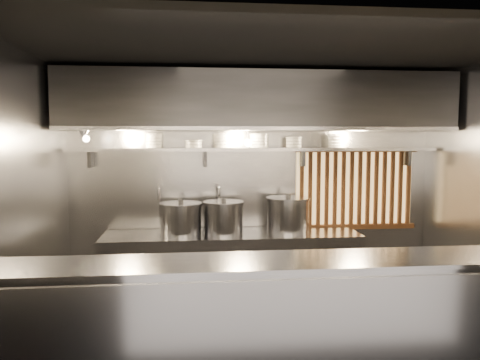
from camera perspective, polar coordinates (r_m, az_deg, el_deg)
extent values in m
plane|color=black|center=(4.78, 4.06, -19.83)|extent=(4.50, 4.50, 0.00)
plane|color=black|center=(4.40, 4.30, 15.35)|extent=(4.50, 4.50, 0.00)
plane|color=gray|center=(5.85, 1.61, -0.91)|extent=(4.50, 0.00, 4.50)
plane|color=gray|center=(4.56, -24.92, -3.13)|extent=(0.00, 3.00, 3.00)
cube|color=#949499|center=(3.71, 6.79, -18.24)|extent=(4.50, 0.50, 1.10)
cube|color=#939399|center=(3.48, 7.78, -19.91)|extent=(4.50, 0.02, 1.01)
cube|color=#949499|center=(3.52, 6.89, -9.78)|extent=(4.50, 0.56, 0.03)
cube|color=#949499|center=(5.64, -0.99, -10.99)|extent=(3.00, 0.70, 0.90)
cube|color=#949499|center=(5.64, 1.86, 3.75)|extent=(4.40, 0.34, 0.04)
cube|color=#2D2D30|center=(5.44, 2.20, 9.44)|extent=(4.40, 0.80, 0.65)
cube|color=#949499|center=(5.03, 2.83, 6.30)|extent=(4.40, 0.03, 0.04)
cube|color=#FFC972|center=(6.14, 13.76, -0.96)|extent=(1.50, 0.02, 0.92)
cube|color=brown|center=(6.06, 14.02, 3.60)|extent=(1.56, 0.06, 0.06)
cube|color=brown|center=(6.16, 13.81, -5.54)|extent=(1.56, 0.06, 0.06)
cube|color=brown|center=(5.89, 7.53, -1.10)|extent=(0.04, 0.04, 0.92)
cube|color=brown|center=(5.92, 8.54, -1.09)|extent=(0.04, 0.04, 0.92)
cube|color=brown|center=(5.95, 9.54, -1.07)|extent=(0.04, 0.04, 0.92)
cube|color=brown|center=(5.98, 10.53, -1.06)|extent=(0.04, 0.04, 0.92)
cube|color=brown|center=(6.01, 11.51, -1.04)|extent=(0.04, 0.04, 0.92)
cube|color=brown|center=(6.04, 12.48, -1.03)|extent=(0.04, 0.04, 0.92)
cube|color=brown|center=(6.07, 13.44, -1.01)|extent=(0.04, 0.04, 0.92)
cube|color=brown|center=(6.11, 14.39, -1.00)|extent=(0.04, 0.04, 0.92)
cube|color=brown|center=(6.15, 15.32, -0.98)|extent=(0.04, 0.04, 0.92)
cube|color=brown|center=(6.19, 16.25, -0.97)|extent=(0.04, 0.04, 0.92)
cube|color=brown|center=(6.23, 17.16, -0.95)|extent=(0.04, 0.04, 0.92)
cube|color=brown|center=(6.27, 18.06, -0.94)|extent=(0.04, 0.04, 0.92)
cube|color=brown|center=(6.32, 18.95, -0.92)|extent=(0.04, 0.04, 0.92)
cube|color=brown|center=(6.36, 19.83, -0.90)|extent=(0.04, 0.04, 0.92)
cylinder|color=silver|center=(5.79, -9.70, -3.14)|extent=(0.03, 0.03, 0.48)
sphere|color=silver|center=(5.76, -9.74, -0.78)|extent=(0.04, 0.04, 0.04)
cylinder|color=silver|center=(5.63, -9.83, -0.92)|extent=(0.03, 0.26, 0.03)
sphere|color=silver|center=(5.50, -9.92, -1.06)|extent=(0.04, 0.04, 0.04)
cylinder|color=silver|center=(5.51, -9.91, -1.78)|extent=(0.03, 0.03, 0.14)
cylinder|color=silver|center=(5.79, -2.76, -3.08)|extent=(0.03, 0.03, 0.48)
sphere|color=silver|center=(5.76, -2.77, -0.71)|extent=(0.04, 0.04, 0.04)
cylinder|color=silver|center=(5.63, -2.70, -0.85)|extent=(0.03, 0.26, 0.03)
sphere|color=silver|center=(5.50, -2.62, -0.99)|extent=(0.04, 0.04, 0.04)
cylinder|color=silver|center=(5.51, -2.62, -1.72)|extent=(0.03, 0.03, 0.14)
cone|color=#949499|center=(5.24, -18.53, 5.45)|extent=(0.25, 0.27, 0.20)
sphere|color=#FFE0B2|center=(5.22, -18.24, 4.80)|extent=(0.07, 0.07, 0.07)
cylinder|color=#2D2D30|center=(5.34, -18.32, 6.31)|extent=(0.02, 0.22, 0.02)
cylinder|color=#2D2D30|center=(5.51, 1.00, 5.38)|extent=(0.01, 0.01, 0.12)
sphere|color=#FFE0B2|center=(5.51, 1.00, 4.55)|extent=(0.09, 0.09, 0.09)
cylinder|color=#949499|center=(5.49, -7.21, -4.84)|extent=(0.59, 0.59, 0.34)
cylinder|color=#949499|center=(5.46, -7.24, -2.94)|extent=(0.63, 0.63, 0.03)
cylinder|color=#2D2D30|center=(5.46, -7.24, -2.58)|extent=(0.06, 0.06, 0.04)
cylinder|color=#949499|center=(5.48, -2.01, -4.75)|extent=(0.54, 0.54, 0.35)
cylinder|color=#949499|center=(5.45, -2.01, -2.77)|extent=(0.58, 0.58, 0.03)
cylinder|color=#2D2D30|center=(5.45, -2.01, -2.41)|extent=(0.06, 0.06, 0.04)
cylinder|color=#949499|center=(5.64, 5.87, -4.34)|extent=(0.58, 0.58, 0.38)
cylinder|color=#949499|center=(5.61, 5.89, -2.27)|extent=(0.62, 0.62, 0.03)
cylinder|color=#2D2D30|center=(5.61, 5.89, -1.92)|extent=(0.06, 0.06, 0.04)
cylinder|color=silver|center=(5.61, -10.45, 4.07)|extent=(0.19, 0.19, 0.03)
cylinder|color=silver|center=(5.60, -10.46, 4.45)|extent=(0.19, 0.19, 0.03)
cylinder|color=silver|center=(5.60, -10.47, 4.84)|extent=(0.19, 0.19, 0.03)
cylinder|color=silver|center=(5.60, -10.47, 5.23)|extent=(0.19, 0.19, 0.03)
cylinder|color=silver|center=(5.60, -10.48, 5.52)|extent=(0.20, 0.20, 0.01)
cylinder|color=silver|center=(5.59, -5.66, 4.12)|extent=(0.20, 0.20, 0.03)
cylinder|color=silver|center=(5.59, -5.66, 4.51)|extent=(0.20, 0.20, 0.03)
cylinder|color=silver|center=(5.59, -5.66, 4.80)|extent=(0.21, 0.21, 0.01)
cylinder|color=silver|center=(5.60, -2.14, 4.15)|extent=(0.22, 0.22, 0.03)
cylinder|color=silver|center=(5.60, -2.14, 4.54)|extent=(0.22, 0.22, 0.03)
cylinder|color=silver|center=(5.60, -2.14, 4.93)|extent=(0.22, 0.22, 0.03)
cylinder|color=silver|center=(5.60, -2.14, 5.31)|extent=(0.22, 0.22, 0.03)
cylinder|color=silver|center=(5.60, -2.14, 5.60)|extent=(0.23, 0.23, 0.01)
cylinder|color=silver|center=(5.65, 2.34, 4.16)|extent=(0.22, 0.22, 0.03)
cylinder|color=silver|center=(5.65, 2.34, 4.54)|extent=(0.22, 0.22, 0.03)
cylinder|color=silver|center=(5.65, 2.35, 4.93)|extent=(0.22, 0.22, 0.03)
cylinder|color=silver|center=(5.64, 2.35, 5.31)|extent=(0.22, 0.22, 0.03)
cylinder|color=silver|center=(5.65, 2.35, 5.60)|extent=(0.24, 0.24, 0.01)
cylinder|color=silver|center=(5.72, 6.55, 4.14)|extent=(0.19, 0.19, 0.03)
cylinder|color=silver|center=(5.72, 6.55, 4.52)|extent=(0.19, 0.19, 0.03)
cylinder|color=silver|center=(5.72, 6.56, 4.90)|extent=(0.19, 0.19, 0.03)
cylinder|color=silver|center=(5.72, 6.56, 5.18)|extent=(0.20, 0.20, 0.01)
cylinder|color=silver|center=(5.86, 11.61, 4.09)|extent=(0.20, 0.20, 0.03)
cylinder|color=silver|center=(5.86, 11.62, 4.46)|extent=(0.20, 0.20, 0.03)
cylinder|color=silver|center=(5.86, 11.63, 4.84)|extent=(0.20, 0.20, 0.03)
cylinder|color=silver|center=(5.86, 11.64, 5.21)|extent=(0.20, 0.20, 0.03)
cylinder|color=silver|center=(5.86, 11.64, 5.48)|extent=(0.21, 0.21, 0.01)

